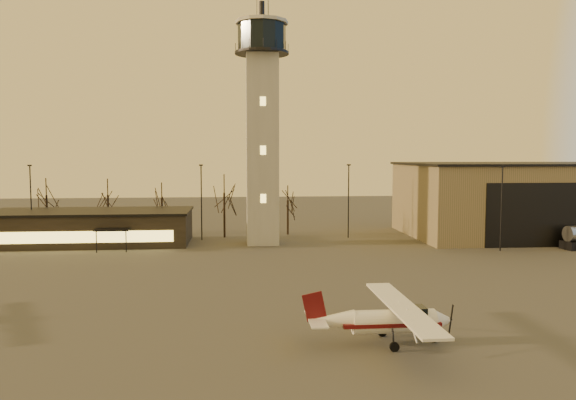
% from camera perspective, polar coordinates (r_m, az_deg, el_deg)
% --- Properties ---
extents(ground, '(220.00, 220.00, 0.00)m').
position_cam_1_polar(ground, '(43.27, -0.65, -10.74)').
color(ground, '#3A3836').
rests_on(ground, ground).
extents(control_tower, '(6.80, 6.80, 32.60)m').
position_cam_1_polar(control_tower, '(71.82, -2.64, 8.52)').
color(control_tower, '#9D9B95').
rests_on(control_tower, ground).
extents(hangar, '(30.60, 20.60, 10.30)m').
position_cam_1_polar(hangar, '(85.44, 22.14, 0.07)').
color(hangar, '#867258').
rests_on(hangar, ground).
extents(terminal, '(25.40, 12.20, 4.30)m').
position_cam_1_polar(terminal, '(76.44, -19.39, -2.61)').
color(terminal, black).
rests_on(terminal, ground).
extents(light_poles, '(58.50, 12.25, 10.14)m').
position_cam_1_polar(light_poles, '(72.93, -2.25, -0.12)').
color(light_poles, black).
rests_on(light_poles, ground).
extents(tree_row, '(37.20, 9.20, 8.80)m').
position_cam_1_polar(tree_row, '(81.58, -12.58, 0.65)').
color(tree_row, black).
rests_on(tree_row, ground).
extents(cessna_front, '(9.61, 12.15, 3.37)m').
position_cam_1_polar(cessna_front, '(35.49, 10.90, -12.37)').
color(cessna_front, white).
rests_on(cessna_front, ground).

